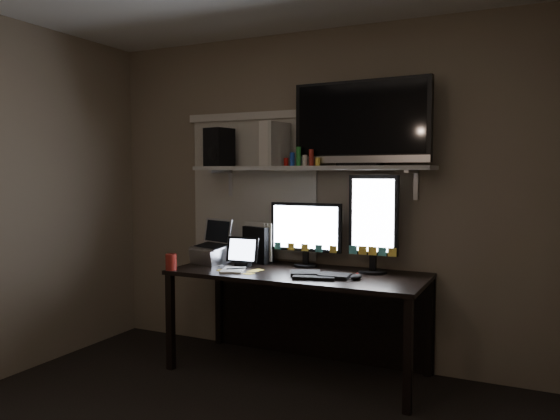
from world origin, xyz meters
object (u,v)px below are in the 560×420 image
Objects in this scene: mouse at (356,277)px; game_console at (275,144)px; laptop at (211,242)px; cup at (171,262)px; monitor_landscape at (306,234)px; tv at (361,123)px; keyboard at (320,275)px; tablet at (243,252)px; monitor_portrait at (373,223)px; desk at (304,293)px; speaker at (219,147)px.

mouse is 1.18m from game_console.
laptop is 2.82× the size of cup.
tv reaches higher than monitor_landscape.
keyboard is at bearing 8.90° from laptop.
laptop is (-0.28, -0.00, 0.05)m from tablet.
game_console is at bearing 32.33° from tablet.
laptop reaches higher than tablet.
cup is at bearing -158.75° from monitor_portrait.
tablet reaches higher than keyboard.
desk is at bearing 23.68° from laptop.
tablet is 0.85× the size of speaker.
monitor_portrait reaches higher than tablet.
tablet is (-0.95, -0.15, -0.24)m from monitor_portrait.
tablet is at bearing 154.45° from keyboard.
laptop reaches higher than mouse.
cup is at bearing -90.04° from laptop.
monitor_portrait is 1.00m from tablet.
laptop is 1.01× the size of game_console.
monitor_portrait reaches higher than monitor_landscape.
game_console reaches higher than keyboard.
tv is at bearing 44.88° from keyboard.
tv reaches higher than mouse.
desk is 0.72m from monitor_portrait.
mouse is at bearing -25.27° from desk.
laptop is at bearing 157.84° from keyboard.
cup is at bearing 177.96° from keyboard.
monitor_portrait is at bearing 6.95° from tablet.
speaker is (-0.96, 0.29, 0.89)m from keyboard.
tablet is 2.16× the size of cup.
cup is 0.36× the size of game_console.
keyboard is 1.68× the size of tablet.
speaker is (-0.73, -0.03, 0.65)m from monitor_landscape.
laptop is at bearing -173.06° from desk.
cup is at bearing -153.28° from tv.
mouse is (0.49, -0.32, -0.23)m from monitor_landscape.
speaker is (-0.01, 0.15, 0.73)m from laptop.
tablet is at bearing -16.98° from speaker.
desk is 6.02× the size of speaker.
mouse is 0.31× the size of laptop.
monitor_portrait is (0.49, 0.07, 0.53)m from desk.
desk is 0.82m from laptop.
mouse is at bearing -32.91° from monitor_landscape.
tv is at bearing 16.12° from game_console.
mouse is (0.25, 0.00, 0.01)m from keyboard.
laptop is 1.45m from tv.
mouse is 0.34× the size of speaker.
keyboard is (0.21, -0.22, 0.19)m from desk.
game_console is (0.48, 0.14, 0.75)m from laptop.
cup is (-0.85, -0.45, 0.24)m from desk.
game_console is (-0.75, -0.02, 0.56)m from monitor_portrait.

